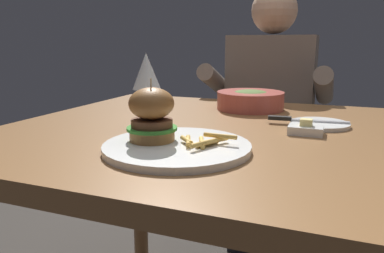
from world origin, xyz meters
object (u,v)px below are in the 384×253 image
at_px(burger_sandwich, 152,114).
at_px(table_knife, 300,120).
at_px(bread_plate, 320,124).
at_px(wine_glass, 147,74).
at_px(main_plate, 177,147).
at_px(diner_person, 269,132).
at_px(soup_bowl, 250,100).
at_px(butter_dish, 306,129).

relative_size(burger_sandwich, table_knife, 0.62).
bearing_deg(burger_sandwich, bread_plate, 47.24).
relative_size(wine_glass, bread_plate, 1.25).
height_order(main_plate, wine_glass, wine_glass).
bearing_deg(table_knife, diner_person, 106.20).
bearing_deg(main_plate, wine_glass, 134.54).
height_order(bread_plate, diner_person, diner_person).
bearing_deg(diner_person, main_plate, -90.93).
height_order(soup_bowl, diner_person, diner_person).
relative_size(burger_sandwich, bread_plate, 0.85).
relative_size(main_plate, wine_glass, 1.58).
bearing_deg(bread_plate, main_plate, -126.51).
distance_m(butter_dish, soup_bowl, 0.35).
xyz_separation_m(soup_bowl, diner_person, (-0.01, 0.45, -0.21)).
xyz_separation_m(butter_dish, diner_person, (-0.21, 0.74, -0.19)).
bearing_deg(bread_plate, burger_sandwich, -132.76).
xyz_separation_m(main_plate, burger_sandwich, (-0.06, 0.01, 0.06)).
height_order(burger_sandwich, soup_bowl, burger_sandwich).
bearing_deg(butter_dish, wine_glass, -166.19).
relative_size(burger_sandwich, butter_dish, 1.61).
relative_size(bread_plate, table_knife, 0.73).
xyz_separation_m(bread_plate, butter_dish, (-0.03, -0.11, 0.01)).
bearing_deg(wine_glass, diner_person, 79.28).
bearing_deg(soup_bowl, bread_plate, -39.05).
relative_size(butter_dish, diner_person, 0.07).
relative_size(table_knife, soup_bowl, 0.96).
bearing_deg(bread_plate, soup_bowl, 140.95).
xyz_separation_m(butter_dish, soup_bowl, (-0.20, 0.29, 0.02)).
relative_size(wine_glass, table_knife, 0.92).
bearing_deg(soup_bowl, main_plate, -93.11).
height_order(main_plate, bread_plate, main_plate).
relative_size(bread_plate, diner_person, 0.13).
bearing_deg(main_plate, burger_sandwich, 174.63).
height_order(bread_plate, table_knife, table_knife).
xyz_separation_m(bread_plate, soup_bowl, (-0.22, 0.18, 0.03)).
height_order(wine_glass, table_knife, wine_glass).
height_order(main_plate, soup_bowl, soup_bowl).
relative_size(main_plate, soup_bowl, 1.38).
bearing_deg(wine_glass, table_knife, 29.08).
distance_m(wine_glass, diner_person, 0.90).
xyz_separation_m(table_knife, diner_person, (-0.19, 0.64, -0.19)).
distance_m(bread_plate, table_knife, 0.05).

